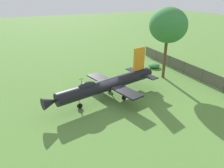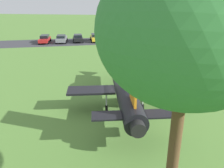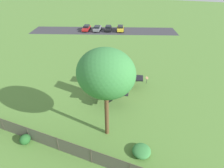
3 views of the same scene
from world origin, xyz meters
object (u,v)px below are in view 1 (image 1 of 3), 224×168
at_px(display_jet, 106,85).
at_px(info_plaque, 81,80).
at_px(shrub_near_fence, 154,65).
at_px(shade_tree, 168,25).

bearing_deg(display_jet, info_plaque, -86.51).
xyz_separation_m(display_jet, shrub_near_fence, (6.99, -12.03, -1.51)).
xyz_separation_m(display_jet, shade_tree, (2.79, -10.62, 5.67)).
relative_size(shade_tree, shrub_near_fence, 5.17).
relative_size(display_jet, info_plaque, 12.89).
height_order(display_jet, shade_tree, shade_tree).
distance_m(shrub_near_fence, info_plaque, 13.55).
distance_m(display_jet, info_plaque, 5.24).
height_order(shade_tree, info_plaque, shade_tree).
relative_size(shrub_near_fence, info_plaque, 1.69).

